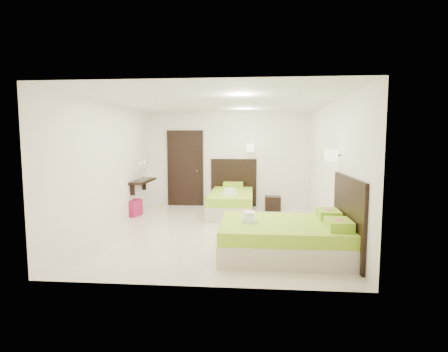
# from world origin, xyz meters

# --- Properties ---
(floor) EXTENTS (5.50, 5.50, 0.00)m
(floor) POSITION_xyz_m (0.00, 0.00, 0.00)
(floor) COLOR beige
(floor) RESTS_ON ground
(bed_single) EXTENTS (1.27, 2.12, 1.75)m
(bed_single) POSITION_xyz_m (0.17, 1.77, 0.32)
(bed_single) COLOR beige
(bed_single) RESTS_ON ground
(bed_double) EXTENTS (2.06, 1.75, 1.70)m
(bed_double) POSITION_xyz_m (1.30, -1.40, 0.31)
(bed_double) COLOR beige
(bed_double) RESTS_ON ground
(nightstand) EXTENTS (0.42, 0.38, 0.37)m
(nightstand) POSITION_xyz_m (1.24, 2.19, 0.18)
(nightstand) COLOR black
(nightstand) RESTS_ON ground
(ottoman) EXTENTS (0.48, 0.48, 0.40)m
(ottoman) POSITION_xyz_m (-2.26, 1.23, 0.20)
(ottoman) COLOR #8C1247
(ottoman) RESTS_ON ground
(door) EXTENTS (1.02, 0.15, 2.14)m
(door) POSITION_xyz_m (-1.20, 2.70, 1.05)
(door) COLOR black
(door) RESTS_ON ground
(console_shelf) EXTENTS (0.35, 1.20, 0.78)m
(console_shelf) POSITION_xyz_m (-2.08, 1.60, 0.82)
(console_shelf) COLOR black
(console_shelf) RESTS_ON ground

